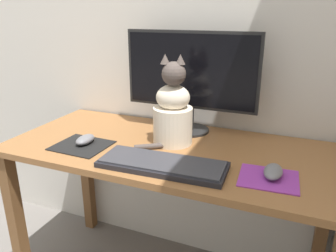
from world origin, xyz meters
name	(u,v)px	position (x,y,z in m)	size (l,w,h in m)	color
desk	(170,171)	(0.00, 0.00, 0.60)	(1.28, 0.58, 0.70)	brown
monitor	(191,76)	(0.01, 0.19, 0.94)	(0.57, 0.17, 0.43)	black
keyboard	(162,164)	(0.04, -0.17, 0.71)	(0.44, 0.18, 0.02)	black
mousepad_left	(82,145)	(-0.32, -0.12, 0.70)	(0.21, 0.19, 0.00)	black
mousepad_right	(269,178)	(0.38, -0.12, 0.70)	(0.19, 0.17, 0.00)	purple
computer_mouse_left	(85,140)	(-0.32, -0.11, 0.72)	(0.06, 0.10, 0.03)	slate
computer_mouse_right	(273,172)	(0.39, -0.11, 0.72)	(0.06, 0.11, 0.03)	slate
cat	(173,112)	(-0.01, 0.04, 0.83)	(0.20, 0.23, 0.35)	beige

